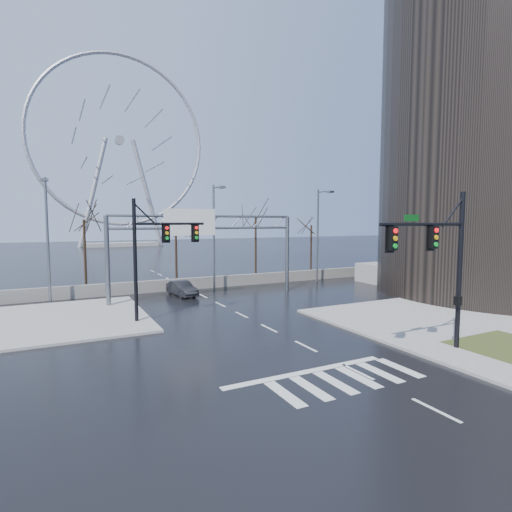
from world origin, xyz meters
TOP-DOWN VIEW (x-y plane):
  - ground at (0.00, 0.00)m, footprint 260.00×260.00m
  - sidewalk_right_ext at (10.00, 2.00)m, footprint 12.00×10.00m
  - sidewalk_far at (-11.00, 12.00)m, footprint 10.00×12.00m
  - grass_strip at (9.00, -5.00)m, footprint 5.00×4.00m
  - tower_podium at (29.00, 8.00)m, footprint 22.00×18.00m
  - barrier_wall at (0.00, 20.00)m, footprint 52.00×0.50m
  - signal_mast_near at (5.14, -4.04)m, footprint 5.52×0.41m
  - signal_mast_far at (-5.87, 8.96)m, footprint 4.72×0.41m
  - sign_gantry at (-0.38, 14.96)m, footprint 16.36×0.40m
  - streetlight_left at (-12.00, 18.16)m, footprint 0.50×2.55m
  - streetlight_mid at (2.00, 18.16)m, footprint 0.50×2.55m
  - streetlight_right at (14.00, 18.16)m, footprint 0.50×2.55m
  - tree_left at (-9.00, 23.50)m, footprint 3.75×3.75m
  - tree_center at (0.00, 24.50)m, footprint 3.25×3.25m
  - tree_right at (9.00, 23.50)m, footprint 3.90×3.90m
  - tree_far_right at (17.00, 24.00)m, footprint 3.40×3.40m
  - ferris_wheel at (5.00, 95.00)m, footprint 45.00×6.00m
  - car at (-1.63, 17.00)m, footprint 1.98×4.12m

SIDE VIEW (x-z plane):
  - ground at x=0.00m, z-range 0.00..0.00m
  - sidewalk_right_ext at x=10.00m, z-range 0.00..0.15m
  - sidewalk_far at x=-11.00m, z-range 0.00..0.15m
  - grass_strip at x=9.00m, z-range 0.14..0.17m
  - barrier_wall at x=0.00m, z-range 0.00..1.10m
  - car at x=-1.63m, z-range 0.00..1.30m
  - tower_podium at x=29.00m, z-range 0.00..2.00m
  - signal_mast_far at x=-5.87m, z-range 0.83..8.83m
  - signal_mast_near at x=5.14m, z-range 0.87..8.87m
  - tree_center at x=0.00m, z-range 1.92..8.42m
  - sign_gantry at x=-0.38m, z-range 1.38..8.98m
  - tree_far_right at x=17.00m, z-range 2.01..8.81m
  - streetlight_left at x=-12.00m, z-range 0.89..10.89m
  - streetlight_mid at x=2.00m, z-range 0.89..10.89m
  - streetlight_right at x=14.00m, z-range 0.89..10.89m
  - tree_left at x=-9.00m, z-range 2.23..9.73m
  - tree_right at x=9.00m, z-range 2.32..10.12m
  - ferris_wheel at x=5.00m, z-range 0.68..51.59m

